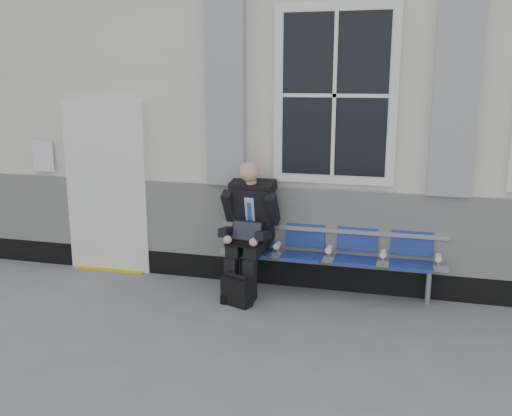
% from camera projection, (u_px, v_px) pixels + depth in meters
% --- Properties ---
extents(bench, '(2.60, 0.47, 0.91)m').
position_uv_depth(bench, '(330.00, 247.00, 6.49)').
color(bench, '#9EA0A3').
rests_on(bench, ground).
extents(businessman, '(0.64, 0.87, 1.52)m').
position_uv_depth(businessman, '(250.00, 223.00, 6.53)').
color(businessman, black).
rests_on(businessman, ground).
extents(briefcase, '(0.38, 0.27, 0.35)m').
position_uv_depth(briefcase, '(237.00, 291.00, 6.23)').
color(briefcase, black).
rests_on(briefcase, ground).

